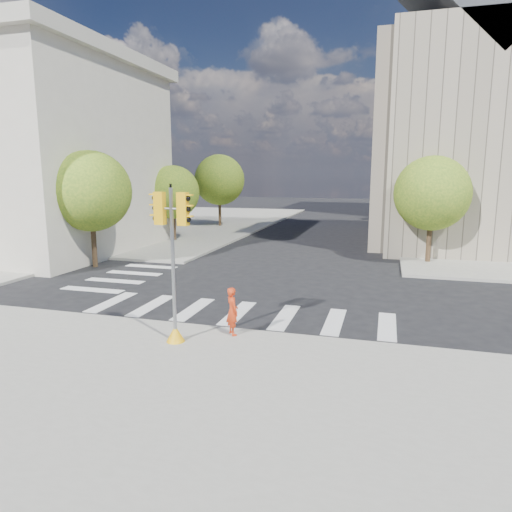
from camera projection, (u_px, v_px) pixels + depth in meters
The scene contains 15 objects.
ground at pixel (255, 299), 18.97m from camera, with size 160.00×160.00×0.00m, color black.
sidewalk_near at pixel (93, 449), 8.55m from camera, with size 30.00×14.00×0.15m, color gray.
sidewalk_far_left at pixel (144, 221), 48.97m from camera, with size 28.00×40.00×0.15m, color gray.
classical_building at pixel (4, 154), 30.81m from camera, with size 19.00×15.00×12.70m.
tree_lw_near at pixel (91, 191), 24.85m from camera, with size 4.40×4.40×6.41m.
tree_lw_mid at pixel (173, 192), 34.38m from camera, with size 4.00×4.00×5.77m.
tree_lw_far at pixel (219, 180), 43.70m from camera, with size 4.80×4.80×6.95m.
tree_re_near at pixel (432, 193), 25.66m from camera, with size 4.20×4.20×6.16m.
tree_re_mid at pixel (419, 184), 36.96m from camera, with size 4.60×4.60×6.66m.
tree_re_far at pixel (412, 186), 48.40m from camera, with size 4.00×4.00×5.88m.
lamp_near at pixel (435, 183), 29.22m from camera, with size 0.35×0.18×8.11m.
lamp_far at pixel (421, 180), 42.46m from camera, with size 0.35×0.18×8.11m.
traffic_signal at pixel (174, 277), 13.47m from camera, with size 1.07×0.56×4.73m.
photographer at pixel (232, 311), 14.29m from camera, with size 0.56×0.37×1.53m, color red.
planter_wall at pixel (1, 262), 24.86m from camera, with size 6.00×0.40×0.50m, color white.
Camera 1 is at (5.09, -17.62, 5.17)m, focal length 32.00 mm.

